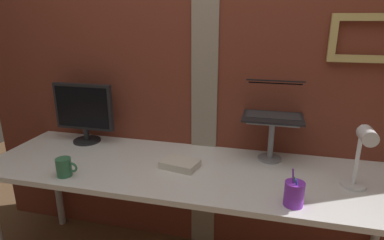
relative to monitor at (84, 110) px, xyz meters
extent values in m
cube|color=brown|center=(0.84, 0.18, 0.36)|extent=(3.30, 0.12, 2.65)
cube|color=gray|center=(0.78, 0.12, 0.36)|extent=(0.16, 0.01, 2.65)
cube|color=tan|center=(1.64, 0.10, 0.58)|extent=(0.35, 0.03, 0.04)
cube|color=tan|center=(1.64, 0.10, 0.37)|extent=(0.35, 0.03, 0.04)
cube|color=tan|center=(1.49, 0.10, 0.47)|extent=(0.04, 0.03, 0.17)
cube|color=white|center=(0.76, -0.23, -0.24)|extent=(2.32, 0.69, 0.03)
cylinder|color=#B2B2B7|center=(-0.34, 0.06, -0.61)|extent=(0.05, 0.05, 0.72)
cylinder|color=#B2B2B7|center=(1.87, 0.06, -0.61)|extent=(0.05, 0.05, 0.72)
cylinder|color=black|center=(0.00, 0.00, -0.22)|extent=(0.18, 0.18, 0.01)
cylinder|color=black|center=(0.00, 0.00, -0.17)|extent=(0.04, 0.04, 0.08)
cube|color=black|center=(0.00, 0.00, 0.02)|extent=(0.40, 0.04, 0.30)
cube|color=black|center=(0.00, -0.02, 0.02)|extent=(0.37, 0.00, 0.27)
cylinder|color=gray|center=(1.21, 0.00, -0.22)|extent=(0.14, 0.14, 0.01)
cylinder|color=gray|center=(1.21, 0.00, -0.09)|extent=(0.03, 0.03, 0.23)
cube|color=gray|center=(1.21, 0.00, 0.03)|extent=(0.28, 0.22, 0.01)
cube|color=black|center=(1.21, 0.00, 0.04)|extent=(0.34, 0.24, 0.01)
cube|color=#2D2D30|center=(1.21, 0.02, 0.05)|extent=(0.30, 0.15, 0.00)
cube|color=black|center=(1.21, 0.15, 0.14)|extent=(0.34, 0.06, 0.19)
cube|color=black|center=(1.21, 0.14, 0.14)|extent=(0.31, 0.05, 0.16)
cylinder|color=white|center=(1.61, -0.23, -0.21)|extent=(0.12, 0.12, 0.02)
cylinder|color=white|center=(1.61, -0.23, -0.05)|extent=(0.02, 0.02, 0.31)
cylinder|color=white|center=(1.61, -0.32, 0.08)|extent=(0.07, 0.11, 0.07)
cylinder|color=purple|center=(1.32, -0.47, -0.17)|extent=(0.09, 0.09, 0.11)
cylinder|color=purple|center=(1.31, -0.48, -0.13)|extent=(0.03, 0.03, 0.17)
cylinder|color=green|center=(1.31, -0.47, -0.15)|extent=(0.02, 0.02, 0.13)
cylinder|color=blue|center=(1.33, -0.49, -0.15)|extent=(0.03, 0.02, 0.13)
cylinder|color=#33724C|center=(0.16, -0.47, -0.17)|extent=(0.08, 0.08, 0.10)
torus|color=#33724C|center=(0.21, -0.47, -0.17)|extent=(0.06, 0.01, 0.06)
cube|color=silver|center=(0.72, -0.23, -0.20)|extent=(0.22, 0.18, 0.04)
camera|label=1|loc=(1.18, -1.80, 0.58)|focal=30.04mm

